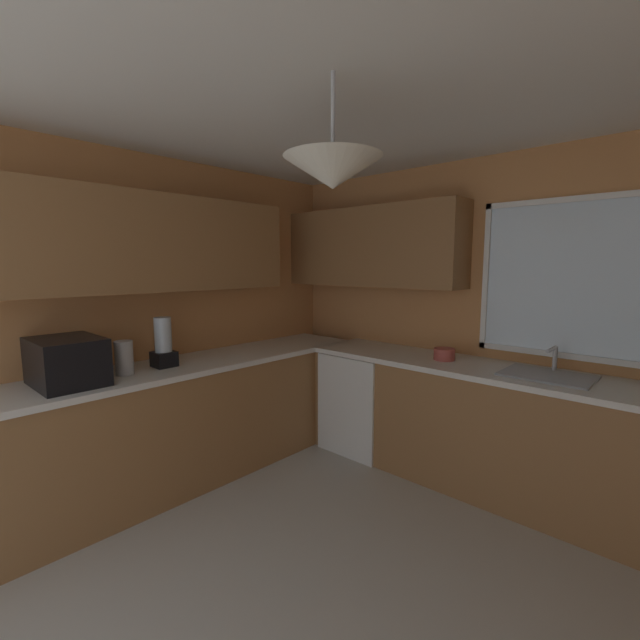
# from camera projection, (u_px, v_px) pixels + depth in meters

# --- Properties ---
(ground_plane) EXTENTS (8.43, 8.43, 0.00)m
(ground_plane) POSITION_uv_depth(u_px,v_px,m) (331.00, 595.00, 2.15)
(ground_plane) COLOR #B7B2A8
(room_shell) EXTENTS (3.95, 3.88, 2.53)m
(room_shell) POSITION_uv_depth(u_px,v_px,m) (336.00, 254.00, 2.53)
(room_shell) COLOR #C6844C
(room_shell) RESTS_ON ground_plane
(counter_run_left) EXTENTS (0.65, 3.49, 0.91)m
(counter_run_left) POSITION_uv_depth(u_px,v_px,m) (169.00, 426.00, 3.17)
(counter_run_left) COLOR olive
(counter_run_left) RESTS_ON ground_plane
(counter_run_back) EXTENTS (3.04, 0.65, 0.91)m
(counter_run_back) POSITION_uv_depth(u_px,v_px,m) (496.00, 430.00, 3.09)
(counter_run_back) COLOR olive
(counter_run_back) RESTS_ON ground_plane
(dishwasher) EXTENTS (0.60, 0.60, 0.87)m
(dishwasher) POSITION_uv_depth(u_px,v_px,m) (365.00, 400.00, 3.85)
(dishwasher) COLOR white
(dishwasher) RESTS_ON ground_plane
(microwave) EXTENTS (0.48, 0.36, 0.29)m
(microwave) POSITION_uv_depth(u_px,v_px,m) (67.00, 361.00, 2.62)
(microwave) COLOR black
(microwave) RESTS_ON counter_run_left
(kettle) EXTENTS (0.12, 0.12, 0.23)m
(kettle) POSITION_uv_depth(u_px,v_px,m) (124.00, 358.00, 2.86)
(kettle) COLOR #B7B7BC
(kettle) RESTS_ON counter_run_left
(sink_assembly) EXTENTS (0.54, 0.40, 0.19)m
(sink_assembly) POSITION_uv_depth(u_px,v_px,m) (548.00, 375.00, 2.83)
(sink_assembly) COLOR #9EA0A5
(sink_assembly) RESTS_ON counter_run_back
(bowl) EXTENTS (0.16, 0.16, 0.09)m
(bowl) POSITION_uv_depth(u_px,v_px,m) (444.00, 354.00, 3.31)
(bowl) COLOR #B74C42
(bowl) RESTS_ON counter_run_back
(blender_appliance) EXTENTS (0.15, 0.15, 0.36)m
(blender_appliance) POSITION_uv_depth(u_px,v_px,m) (163.00, 345.00, 3.08)
(blender_appliance) COLOR black
(blender_appliance) RESTS_ON counter_run_left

